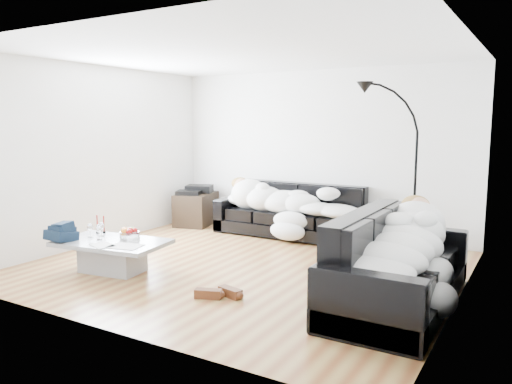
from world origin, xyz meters
The scene contains 24 objects.
ground centered at (0.00, 0.00, 0.00)m, with size 5.00×5.00×0.00m, color brown.
wall_back centered at (0.00, 2.25, 1.30)m, with size 5.00×0.02×2.60m, color silver.
wall_left centered at (-2.50, 0.00, 1.30)m, with size 0.02×4.50×2.60m, color silver.
wall_right centered at (2.50, 0.00, 1.30)m, with size 0.02×4.50×2.60m, color silver.
ceiling centered at (0.00, 0.00, 2.60)m, with size 5.00×5.00×0.00m, color white.
sofa_back centered at (-0.21, 1.81, 0.41)m, with size 2.48×0.86×0.81m, color black.
sofa_right centered at (2.01, -0.35, 0.45)m, with size 2.23×0.96×0.90m, color black.
sleeper_back centered at (-0.21, 1.76, 0.63)m, with size 2.10×0.72×0.42m, color white, non-canonical shape.
sleeper_right centered at (2.01, -0.35, 0.65)m, with size 1.91×0.81×0.47m, color white, non-canonical shape.
teal_cushion centered at (1.95, 0.34, 0.72)m, with size 0.36×0.30×0.20m, color #0B5145.
coffee_table centered at (-1.24, -0.99, 0.19)m, with size 1.30×0.76×0.38m, color #939699.
fruit_bowl centered at (-1.11, -0.82, 0.45)m, with size 0.24×0.24×0.15m, color white.
wine_glass_a centered at (-1.52, -0.90, 0.47)m, with size 0.07×0.07×0.17m, color white.
wine_glass_b centered at (-1.59, -1.01, 0.47)m, with size 0.07×0.07×0.17m, color white.
wine_glass_c centered at (-1.40, -1.04, 0.47)m, with size 0.08×0.08×0.18m, color white.
candle_left centered at (-1.70, -0.79, 0.49)m, with size 0.04×0.04×0.23m, color maroon.
candle_right centered at (-1.64, -0.74, 0.49)m, with size 0.04×0.04×0.22m, color maroon.
newspaper_a centered at (-0.90, -1.11, 0.39)m, with size 0.36×0.28×0.01m, color silver.
newspaper_b centered at (-1.15, -1.22, 0.39)m, with size 0.29×0.21×0.01m, color silver.
navy_jacket centered at (-1.76, -1.26, 0.55)m, with size 0.36×0.30×0.18m, color black, non-canonical shape.
shoes centered at (0.37, -1.09, 0.05)m, with size 0.47×0.34×0.11m, color #472311, non-canonical shape.
av_cabinet centered at (-2.08, 1.76, 0.28)m, with size 0.55×0.81×0.55m, color black.
stereo centered at (-2.08, 1.76, 0.62)m, with size 0.44×0.34×0.13m, color black.
floor_lamp centered at (1.75, 1.33, 1.02)m, with size 0.74×0.30×2.04m, color black, non-canonical shape.
Camera 1 is at (3.19, -5.13, 1.79)m, focal length 35.00 mm.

